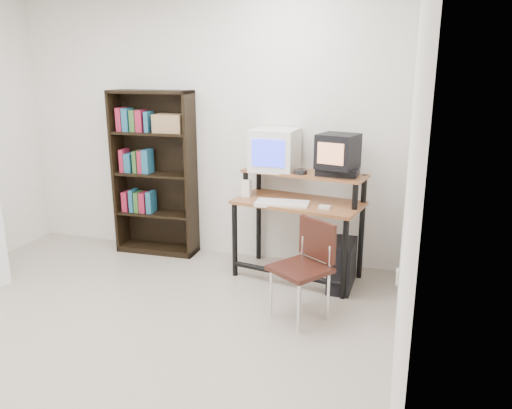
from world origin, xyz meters
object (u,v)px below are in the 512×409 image
(school_chair, at_px, (306,260))
(pc_tower, at_px, (342,265))
(crt_tv, at_px, (338,151))
(bookshelf, at_px, (155,171))
(crt_monitor, at_px, (275,150))
(computer_desk, at_px, (299,206))

(school_chair, bearing_deg, pc_tower, 106.89)
(crt_tv, height_order, school_chair, crt_tv)
(bookshelf, bearing_deg, crt_tv, -7.94)
(crt_monitor, relative_size, crt_tv, 1.11)
(computer_desk, height_order, crt_tv, crt_tv)
(school_chair, height_order, bookshelf, bookshelf)
(crt_monitor, height_order, school_chair, crt_monitor)
(bookshelf, bearing_deg, pc_tower, -12.01)
(computer_desk, relative_size, bookshelf, 0.72)
(computer_desk, xyz_separation_m, pc_tower, (0.43, -0.13, -0.47))
(pc_tower, xyz_separation_m, school_chair, (-0.20, -0.63, 0.26))
(crt_monitor, height_order, pc_tower, crt_monitor)
(computer_desk, relative_size, crt_monitor, 2.83)
(computer_desk, xyz_separation_m, bookshelf, (-1.57, 0.24, 0.19))
(crt_tv, xyz_separation_m, school_chair, (-0.10, -0.78, -0.73))
(computer_desk, xyz_separation_m, crt_tv, (0.33, 0.03, 0.52))
(computer_desk, xyz_separation_m, school_chair, (0.22, -0.76, -0.21))
(school_chair, xyz_separation_m, bookshelf, (-1.79, 0.99, 0.40))
(crt_tv, relative_size, bookshelf, 0.23)
(crt_monitor, bearing_deg, crt_tv, -10.27)
(computer_desk, bearing_deg, school_chair, -62.92)
(computer_desk, distance_m, pc_tower, 0.65)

